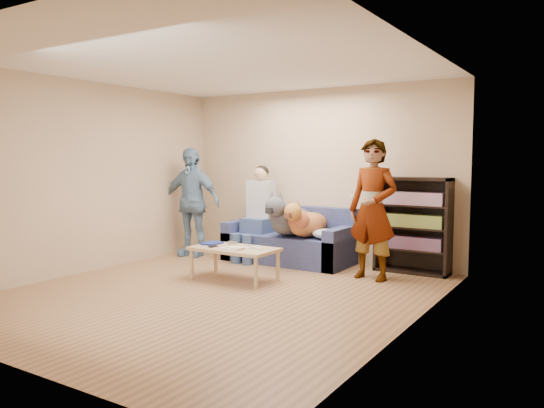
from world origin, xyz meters
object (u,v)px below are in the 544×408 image
Objects in this scene: dog_gray at (290,219)px; bookshelf at (413,223)px; notebook_blue at (212,243)px; person_seated at (257,210)px; camera_silver at (232,243)px; person_standing_left at (191,202)px; coffee_table at (234,251)px; dog_tan at (306,223)px; sofa at (290,243)px; person_standing_right at (373,210)px.

bookshelf is at bearing 13.90° from dog_gray.
notebook_blue is 0.18× the size of person_seated.
bookshelf reaches higher than camera_silver.
coffee_table is (1.59, -1.02, -0.49)m from person_standing_left.
person_seated reaches higher than dog_gray.
person_seated is at bearing 108.34° from camera_silver.
notebook_blue is at bearing 172.87° from coffee_table.
bookshelf reaches higher than dog_tan.
coffee_table is (0.12, -0.12, -0.07)m from camera_silver.
camera_silver is at bearing -39.44° from person_standing_left.
coffee_table is at bearing -106.64° from dog_tan.
coffee_table is at bearing -89.69° from sofa.
sofa is 0.55m from dog_tan.
person_standing_left is 1.59m from notebook_blue.
person_seated reaches higher than bookshelf.
person_standing_left is 0.91× the size of sofa.
bookshelf reaches higher than sofa.
dog_tan is (1.96, 0.21, -0.23)m from person_standing_left.
coffee_table is 0.85× the size of bookshelf.
person_seated reaches higher than coffee_table.
notebook_blue is 0.14× the size of sofa.
person_standing_right is 2.15m from notebook_blue.
person_seated is 1.44m from coffee_table.
notebook_blue is 1.43m from sofa.
dog_tan is at bearing 73.36° from coffee_table.
person_seated is (-1.99, 0.31, -0.13)m from person_standing_right.
dog_tan is 1.06× the size of coffee_table.
notebook_blue is 0.20× the size of bookshelf.
person_seated reaches higher than camera_silver.
notebook_blue is at bearing -123.05° from dog_tan.
sofa is (0.11, 1.30, -0.16)m from camera_silver.
person_seated is at bearing -171.10° from bookshelf.
person_standing_right reaches higher than person_seated.
coffee_table is at bearing -45.00° from camera_silver.
camera_silver is 0.09× the size of dog_tan.
person_standing_right is 1.42m from dog_gray.
sofa is 1.29× the size of person_seated.
person_seated is at bearing 175.95° from dog_tan.
person_seated is at bearing 111.49° from coffee_table.
dog_tan is at bearing -0.64° from dog_gray.
person_standing_right is at bearing -16.54° from sofa.
dog_tan is (-1.11, 0.25, -0.27)m from person_standing_right.
sofa is (-1.49, 0.44, -0.62)m from person_standing_right.
person_standing_left reaches higher than coffee_table.
coffee_table is at bearing -137.34° from bookshelf.
sofa reaches higher than notebook_blue.
person_standing_right reaches higher than dog_gray.
bookshelf reaches higher than notebook_blue.
person_seated is 1.26× the size of dog_tan.
person_standing_left is at bearing -165.81° from sofa.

